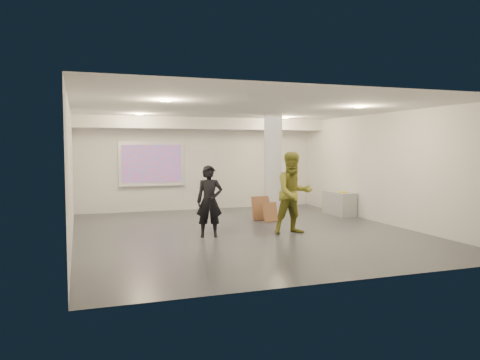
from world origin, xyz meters
name	(u,v)px	position (x,y,z in m)	size (l,w,h in m)	color
floor	(245,232)	(0.00, 0.00, 0.00)	(8.00, 9.00, 0.01)	#35383C
ceiling	(245,109)	(0.00, 0.00, 3.00)	(8.00, 9.00, 0.01)	silver
wall_back	(200,164)	(0.00, 4.50, 1.50)	(8.00, 0.01, 3.00)	silver
wall_front	(345,185)	(0.00, -4.50, 1.50)	(8.00, 0.01, 3.00)	silver
wall_left	(71,174)	(-4.00, 0.00, 1.50)	(0.01, 9.00, 3.00)	silver
wall_right	(384,168)	(4.00, 0.00, 1.50)	(0.01, 9.00, 3.00)	silver
soffit_band	(204,124)	(0.00, 3.95, 2.82)	(8.00, 1.10, 0.36)	silver
downlight_nw	(140,114)	(-2.20, 2.50, 2.98)	(0.22, 0.22, 0.02)	#FFE097
downlight_ne	(285,118)	(2.20, 2.50, 2.98)	(0.22, 0.22, 0.02)	#FFE097
downlight_sw	(166,101)	(-2.20, -1.50, 2.98)	(0.22, 0.22, 0.02)	#FFE097
downlight_se	(359,107)	(2.20, -1.50, 2.98)	(0.22, 0.22, 0.02)	#FFE097
column	(273,167)	(1.50, 1.80, 1.50)	(0.52, 0.52, 3.00)	silver
projection_screen	(152,164)	(-1.60, 4.45, 1.53)	(2.10, 0.13, 1.42)	silver
credenza	(339,203)	(3.72, 1.81, 0.35)	(0.51, 1.21, 0.71)	#989A9D
papers_stack	(342,192)	(3.73, 1.70, 0.72)	(0.22, 0.28, 0.02)	white
postit_pad	(343,192)	(3.69, 1.57, 0.72)	(0.19, 0.26, 0.03)	#E4C305
cardboard_back	(262,208)	(1.09, 1.61, 0.34)	(0.62, 0.06, 0.68)	brown
cardboard_front	(270,212)	(1.19, 1.25, 0.27)	(0.49, 0.05, 0.54)	brown
woman	(209,201)	(-1.00, -0.33, 0.83)	(0.60, 0.40, 1.66)	black
man	(293,193)	(1.01, -0.59, 0.98)	(0.95, 0.74, 1.96)	olive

